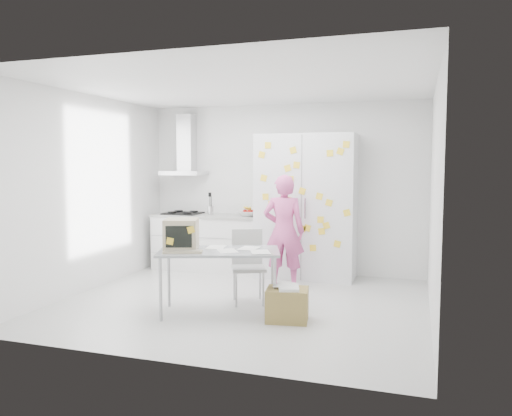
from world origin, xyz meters
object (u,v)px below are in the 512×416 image
(chair, at_px, (248,261))
(cardboard_box, at_px, (287,304))
(person, at_px, (284,231))
(desk, at_px, (195,242))

(chair, xyz_separation_m, cardboard_box, (0.68, -0.62, -0.33))
(chair, bearing_deg, person, 49.64)
(person, relative_size, chair, 1.75)
(person, bearing_deg, desk, 58.72)
(desk, relative_size, cardboard_box, 3.02)
(desk, relative_size, chair, 1.68)
(person, xyz_separation_m, chair, (-0.24, -0.85, -0.28))
(person, height_order, desk, person)
(person, xyz_separation_m, desk, (-0.68, -1.49, 0.04))
(cardboard_box, bearing_deg, desk, -179.01)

